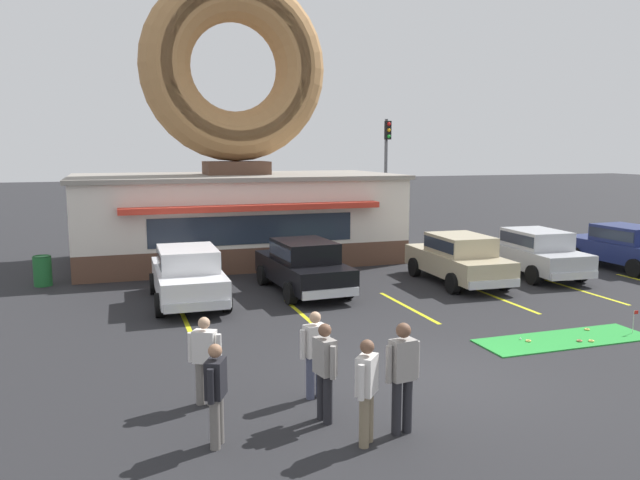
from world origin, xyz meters
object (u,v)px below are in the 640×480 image
Objects in this scene: pedestrian_leather_jacket_man at (367,387)px; pedestrian_clipboard_woman at (315,351)px; car_navy at (624,245)px; pedestrian_crossing_woman at (325,368)px; car_champagne at (458,257)px; car_black at (303,264)px; car_silver at (534,251)px; pedestrian_blue_sweater_man at (205,357)px; car_white at (188,273)px; pedestrian_beanie_man at (216,391)px; traffic_light_pole at (386,162)px; trash_bin at (43,270)px; pedestrian_hooded_kid at (403,372)px; putting_flag_pin at (635,316)px; golf_ball at (520,339)px.

pedestrian_leather_jacket_man is 1.92m from pedestrian_clipboard_woman.
car_navy is at bearing 28.37° from pedestrian_clipboard_woman.
pedestrian_crossing_woman reaches higher than car_navy.
car_champagne is 11.84m from pedestrian_leather_jacket_man.
car_black and car_silver have the same top height.
car_white is at bearing 85.61° from pedestrian_blue_sweater_man.
traffic_light_pole reaches higher than pedestrian_beanie_man.
pedestrian_clipboard_woman is at bearing 80.88° from pedestrian_crossing_woman.
car_black is 3.01× the size of pedestrian_blue_sweater_man.
pedestrian_leather_jacket_man is 1.65× the size of trash_bin.
car_silver is 15.35m from pedestrian_beanie_man.
pedestrian_beanie_man is 0.27× the size of traffic_light_pole.
pedestrian_blue_sweater_man is 11.65m from trash_bin.
pedestrian_beanie_man is at bearing -151.02° from car_navy.
car_white is at bearing 179.20° from car_champagne.
trash_bin is (-7.65, 3.47, -0.37)m from car_black.
pedestrian_blue_sweater_man is (-0.56, -7.34, -0.03)m from car_white.
pedestrian_hooded_kid reaches higher than car_navy.
car_silver is at bearing -86.42° from traffic_light_pole.
pedestrian_blue_sweater_man is 2.13m from pedestrian_crossing_woman.
putting_flag_pin is 8.92m from car_navy.
car_black is 8.21m from pedestrian_clipboard_woman.
pedestrian_leather_jacket_man is (-5.28, -3.52, 0.83)m from golf_ball.
pedestrian_blue_sweater_man is 1.89m from pedestrian_clipboard_woman.
putting_flag_pin is at bearing 13.54° from pedestrian_beanie_man.
pedestrian_leather_jacket_man is (1.48, -9.54, 0.01)m from car_white.
car_silver reaches higher than trash_bin.
car_silver is 3.14m from car_champagne.
car_champagne reaches higher than pedestrian_beanie_man.
golf_ball is 6.23m from pedestrian_crossing_woman.
pedestrian_blue_sweater_man is at bearing 171.02° from pedestrian_clipboard_woman.
golf_ball is 0.01× the size of car_silver.
car_silver is at bearing 44.64° from pedestrian_hooded_kid.
pedestrian_clipboard_woman reaches higher than golf_ball.
putting_flag_pin is at bearing -94.85° from traffic_light_pole.
traffic_light_pole is at bearing 63.03° from pedestrian_crossing_woman.
trash_bin is at bearing 115.62° from pedestrian_clipboard_woman.
pedestrian_crossing_woman reaches higher than putting_flag_pin.
pedestrian_blue_sweater_man is 3.01m from pedestrian_leather_jacket_man.
car_white is at bearing 102.82° from pedestrian_hooded_kid.
golf_ball is at bearing 10.16° from pedestrian_blue_sweater_man.
car_champagne reaches higher than pedestrian_clipboard_woman.
putting_flag_pin is 0.36× the size of pedestrian_blue_sweater_man.
golf_ball is at bearing 171.93° from putting_flag_pin.
car_white is at bearing -179.33° from car_silver.
car_black and car_champagne have the same top height.
traffic_light_pole is at bearing 62.21° from pedestrian_clipboard_woman.
pedestrian_beanie_man reaches higher than pedestrian_blue_sweater_man.
car_white reaches higher than putting_flag_pin.
car_white is at bearing 146.25° from putting_flag_pin.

